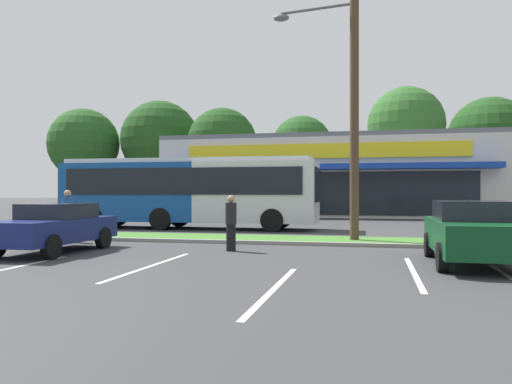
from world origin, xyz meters
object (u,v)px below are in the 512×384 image
at_px(car_1, 473,232).
at_px(utility_pole, 350,66).
at_px(pedestrian_near_bench, 231,223).
at_px(pedestrian_by_pole, 68,216).
at_px(city_bus, 189,191).
at_px(car_2, 54,227).

bearing_deg(car_1, utility_pole, -146.14).
xyz_separation_m(pedestrian_near_bench, pedestrian_by_pole, (-6.23, 1.43, 0.08)).
relative_size(city_bus, car_1, 2.75).
xyz_separation_m(city_bus, car_1, (10.70, -9.75, -0.99)).
relative_size(pedestrian_near_bench, pedestrian_by_pole, 0.91).
bearing_deg(utility_pole, city_bus, 145.72).
height_order(city_bus, pedestrian_by_pole, city_bus).
bearing_deg(car_2, pedestrian_by_pole, -153.51).
xyz_separation_m(car_2, pedestrian_near_bench, (4.78, 1.47, 0.09)).
distance_m(city_bus, car_2, 9.88).
relative_size(city_bus, car_2, 2.86).
bearing_deg(pedestrian_by_pole, car_1, -41.87).
bearing_deg(pedestrian_by_pole, pedestrian_near_bench, -42.10).
bearing_deg(car_1, city_bus, -132.36).
xyz_separation_m(city_bus, pedestrian_near_bench, (4.37, -8.35, -0.95)).
xyz_separation_m(utility_pole, city_bus, (-7.65, 5.22, -4.16)).
bearing_deg(car_1, pedestrian_near_bench, -102.53).
height_order(car_1, pedestrian_by_pole, pedestrian_by_pole).
relative_size(utility_pole, car_1, 2.55).
height_order(car_1, car_2, car_1).
bearing_deg(city_bus, pedestrian_near_bench, -62.83).
height_order(utility_pole, pedestrian_by_pole, utility_pole).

